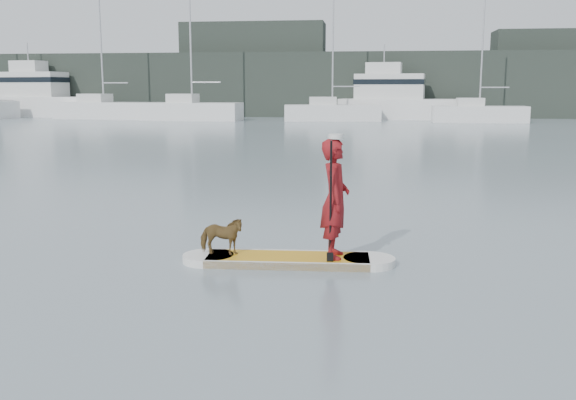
# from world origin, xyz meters

# --- Properties ---
(ground) EXTENTS (140.00, 140.00, 0.00)m
(ground) POSITION_xyz_m (0.00, 0.00, 0.00)
(ground) COLOR slate
(ground) RESTS_ON ground
(paddleboard) EXTENTS (3.30, 0.93, 0.12)m
(paddleboard) POSITION_xyz_m (0.46, -0.36, 0.06)
(paddleboard) COLOR #CB8E13
(paddleboard) RESTS_ON ground
(paddler) EXTENTS (0.45, 0.67, 1.82)m
(paddler) POSITION_xyz_m (1.18, -0.32, 1.03)
(paddler) COLOR maroon
(paddler) RESTS_ON paddleboard
(white_cap) EXTENTS (0.22, 0.22, 0.07)m
(white_cap) POSITION_xyz_m (1.18, -0.32, 1.97)
(white_cap) COLOR silver
(white_cap) RESTS_ON paddler
(dog) EXTENTS (0.72, 0.34, 0.60)m
(dog) POSITION_xyz_m (-0.58, -0.41, 0.42)
(dog) COLOR #55391D
(dog) RESTS_ON paddleboard
(paddle) EXTENTS (0.10, 0.30, 2.00)m
(paddle) POSITION_xyz_m (1.13, -0.60, 0.80)
(paddle) COLOR black
(paddle) RESTS_ON ground
(sailboat_b) EXTENTS (9.37, 4.39, 13.40)m
(sailboat_b) POSITION_xyz_m (-21.90, 44.87, 0.93)
(sailboat_b) COLOR white
(sailboat_b) RESTS_ON ground
(sailboat_c) EXTENTS (8.44, 3.35, 11.86)m
(sailboat_c) POSITION_xyz_m (-13.42, 43.30, 0.88)
(sailboat_c) COLOR white
(sailboat_c) RESTS_ON ground
(sailboat_d) EXTENTS (8.15, 3.32, 11.68)m
(sailboat_d) POSITION_xyz_m (-1.63, 44.04, 0.83)
(sailboat_d) COLOR white
(sailboat_d) RESTS_ON ground
(sailboat_e) EXTENTS (7.38, 2.51, 10.64)m
(sailboat_e) POSITION_xyz_m (10.16, 43.19, 0.76)
(sailboat_e) COLOR white
(sailboat_e) RESTS_ON ground
(motor_yacht_a) EXTENTS (11.10, 4.66, 6.46)m
(motor_yacht_a) POSITION_xyz_m (3.81, 47.68, 1.82)
(motor_yacht_a) COLOR white
(motor_yacht_a) RESTS_ON ground
(motor_yacht_b) EXTENTS (10.96, 5.26, 6.94)m
(motor_yacht_b) POSITION_xyz_m (-29.70, 48.50, 1.95)
(motor_yacht_b) COLOR white
(motor_yacht_b) RESTS_ON ground
(shore_mass) EXTENTS (90.00, 6.00, 6.00)m
(shore_mass) POSITION_xyz_m (0.00, 53.00, 3.00)
(shore_mass) COLOR black
(shore_mass) RESTS_ON ground
(shore_building_west) EXTENTS (14.00, 4.00, 9.00)m
(shore_building_west) POSITION_xyz_m (-10.00, 54.00, 4.50)
(shore_building_west) COLOR black
(shore_building_west) RESTS_ON ground
(shore_building_east) EXTENTS (10.00, 4.00, 8.00)m
(shore_building_east) POSITION_xyz_m (18.00, 54.00, 4.00)
(shore_building_east) COLOR black
(shore_building_east) RESTS_ON ground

